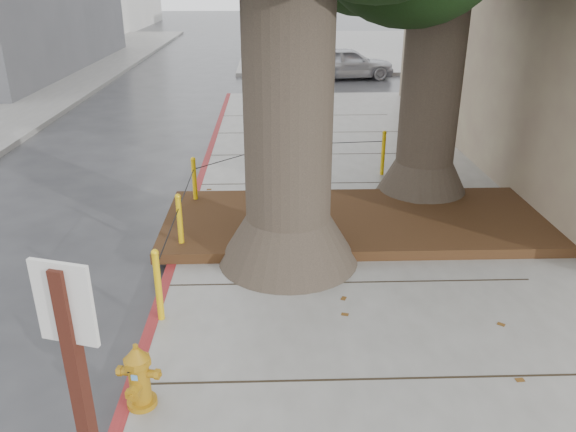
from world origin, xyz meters
name	(u,v)px	position (x,y,z in m)	size (l,w,h in m)	color
ground	(325,392)	(0.00, 0.00, 0.00)	(140.00, 140.00, 0.00)	#28282B
sidewalk_far	(378,47)	(6.00, 30.00, 0.07)	(16.00, 20.00, 0.15)	slate
curb_red	(171,272)	(-2.00, 2.50, 0.07)	(0.14, 26.00, 0.16)	maroon
planter_bed	(357,221)	(0.90, 3.90, 0.23)	(6.40, 2.60, 0.16)	black
bollard_ring	(252,188)	(-0.87, 4.38, 0.66)	(3.79, 5.39, 0.95)	yellow
fire_hydrant	(139,376)	(-1.83, -0.30, 0.49)	(0.37, 0.35, 0.70)	#B07812
car_silver	(347,63)	(2.70, 19.31, 0.66)	(1.56, 3.87, 1.32)	#B7B8BD
car_red	(492,72)	(8.01, 17.06, 0.61)	(1.29, 3.70, 1.22)	maroon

